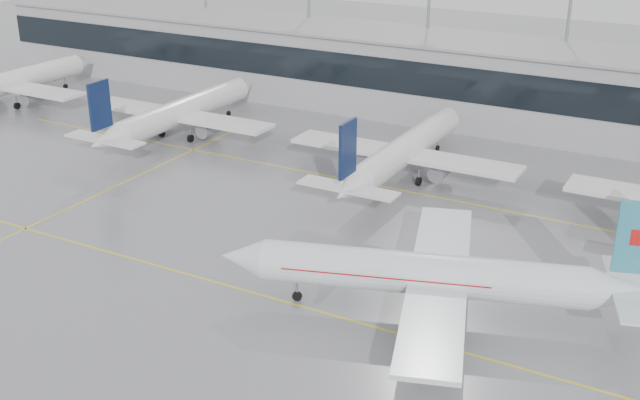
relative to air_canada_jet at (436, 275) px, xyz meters
The scene contains 12 objects.
ground 16.61m from the air_canada_jet, 163.98° to the right, with size 320.00×320.00×0.00m, color gray.
taxi_line_main 16.61m from the air_canada_jet, 163.98° to the right, with size 120.00×0.25×0.01m, color yellow.
taxi_line_north 30.14m from the air_canada_jet, 121.31° to the left, with size 120.00×0.25×0.01m, color yellow.
taxi_line_cross 46.89m from the air_canada_jet, 166.97° to the left, with size 0.25×60.00×0.01m, color yellow.
terminal 59.64m from the air_canada_jet, 105.11° to the left, with size 180.00×15.00×12.00m, color #98989C.
terminal_glass 52.48m from the air_canada_jet, 107.26° to the left, with size 180.00×0.20×5.00m, color black.
terminal_roof 60.19m from the air_canada_jet, 105.11° to the left, with size 182.00×16.00×0.40m, color gray.
light_masts 66.10m from the air_canada_jet, 103.74° to the left, with size 156.40×1.00×22.60m.
air_canada_jet is the anchor object (origin of this frame).
parked_jet_a 90.39m from the air_canada_jet, 161.13° to the left, with size 29.64×36.96×11.72m.
parked_jet_b 58.38m from the air_canada_jet, 149.96° to the left, with size 29.64×36.96×11.72m.
parked_jet_c 33.10m from the air_canada_jet, 117.99° to the left, with size 29.64×36.96×11.72m.
Camera 1 is at (36.30, -53.95, 36.35)m, focal length 45.00 mm.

